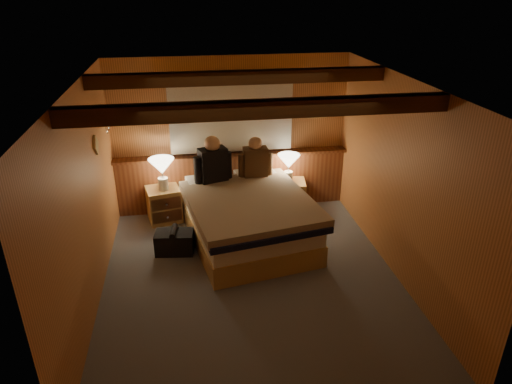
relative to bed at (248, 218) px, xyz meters
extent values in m
plane|color=#565C66|center=(-0.09, -0.95, -0.36)|extent=(4.20, 4.20, 0.00)
plane|color=#BF9047|center=(-0.09, -0.95, 2.04)|extent=(4.20, 4.20, 0.00)
plane|color=#CF854A|center=(-0.09, 1.15, 0.84)|extent=(3.60, 0.00, 3.60)
plane|color=#CF854A|center=(-1.89, -0.95, 0.84)|extent=(0.00, 4.20, 4.20)
plane|color=#CF854A|center=(1.71, -0.95, 0.84)|extent=(0.00, 4.20, 4.20)
plane|color=#CF854A|center=(-0.09, -3.05, 0.84)|extent=(3.60, 0.00, 3.60)
cube|color=brown|center=(-0.09, 1.09, 0.09)|extent=(3.60, 0.12, 0.90)
cube|color=brown|center=(-0.09, 1.03, 0.56)|extent=(3.60, 0.22, 0.04)
cylinder|color=#452611|center=(-0.09, 1.07, 1.69)|extent=(2.10, 0.05, 0.05)
sphere|color=#452611|center=(-1.14, 1.07, 1.69)|extent=(0.08, 0.08, 0.08)
sphere|color=#452611|center=(0.96, 1.07, 1.69)|extent=(0.08, 0.08, 0.08)
cube|color=white|center=(-0.09, 1.08, 1.14)|extent=(1.85, 0.08, 1.05)
cube|color=#452611|center=(-0.09, -1.55, 1.95)|extent=(3.60, 0.15, 0.16)
cube|color=#452611|center=(-0.09, -0.05, 1.95)|extent=(3.60, 0.15, 0.16)
cylinder|color=silver|center=(-1.83, 0.65, 1.39)|extent=(0.03, 0.55, 0.03)
torus|color=silver|center=(-1.80, 0.50, 1.27)|extent=(0.01, 0.21, 0.21)
torus|color=silver|center=(-1.80, 0.73, 1.27)|extent=(0.01, 0.21, 0.21)
cube|color=tan|center=(1.26, 1.13, 1.19)|extent=(0.30, 0.03, 0.25)
cube|color=beige|center=(1.26, 1.12, 1.19)|extent=(0.24, 0.01, 0.19)
cube|color=tan|center=(0.00, 0.02, -0.21)|extent=(1.82, 2.23, 0.30)
cube|color=white|center=(0.00, 0.02, 0.06)|extent=(1.78, 2.18, 0.24)
cube|color=black|center=(0.04, -0.23, 0.21)|extent=(1.81, 1.85, 0.08)
cube|color=tan|center=(0.02, -0.10, 0.28)|extent=(1.89, 2.05, 0.12)
cube|color=white|center=(-0.51, 0.72, 0.26)|extent=(0.65, 0.44, 0.16)
cube|color=white|center=(0.24, 0.85, 0.26)|extent=(0.65, 0.44, 0.16)
cube|color=tan|center=(-1.18, 0.81, -0.10)|extent=(0.56, 0.52, 0.53)
cube|color=brown|center=(-1.13, 0.61, 0.01)|extent=(0.43, 0.11, 0.19)
cube|color=brown|center=(-1.13, 0.61, -0.20)|extent=(0.43, 0.11, 0.19)
cylinder|color=silver|center=(-1.13, 0.61, 0.01)|extent=(0.04, 0.04, 0.03)
cylinder|color=silver|center=(-1.13, 0.61, -0.20)|extent=(0.04, 0.04, 0.03)
cube|color=tan|center=(0.80, 0.82, -0.11)|extent=(0.52, 0.48, 0.51)
cube|color=brown|center=(0.77, 0.63, -0.01)|extent=(0.41, 0.08, 0.18)
cube|color=brown|center=(0.77, 0.63, -0.21)|extent=(0.41, 0.08, 0.18)
cylinder|color=silver|center=(0.77, 0.63, -0.01)|extent=(0.03, 0.03, 0.03)
cylinder|color=silver|center=(0.77, 0.63, -0.21)|extent=(0.03, 0.03, 0.03)
cylinder|color=silver|center=(-1.16, 0.77, 0.26)|extent=(0.15, 0.15, 0.19)
cylinder|color=silver|center=(-1.16, 0.77, 0.38)|extent=(0.03, 0.03, 0.10)
cone|color=#FFF2C6|center=(-1.16, 0.77, 0.54)|extent=(0.38, 0.38, 0.23)
cylinder|color=silver|center=(0.76, 0.82, 0.23)|extent=(0.13, 0.13, 0.17)
cylinder|color=silver|center=(0.76, 0.82, 0.34)|extent=(0.02, 0.02, 0.09)
cone|color=#FFF2C6|center=(0.76, 0.82, 0.49)|extent=(0.34, 0.34, 0.21)
cube|color=black|center=(-0.42, 0.62, 0.57)|extent=(0.44, 0.33, 0.52)
cylinder|color=black|center=(-0.64, 0.55, 0.52)|extent=(0.12, 0.12, 0.42)
cylinder|color=black|center=(-0.20, 0.69, 0.52)|extent=(0.12, 0.12, 0.42)
sphere|color=#DBA883|center=(-0.42, 0.62, 0.90)|extent=(0.23, 0.23, 0.23)
cube|color=#4B321E|center=(0.22, 0.70, 0.54)|extent=(0.36, 0.22, 0.46)
cylinder|color=#4B321E|center=(0.02, 0.70, 0.50)|extent=(0.11, 0.11, 0.37)
cylinder|color=#4B321E|center=(0.42, 0.71, 0.50)|extent=(0.11, 0.11, 0.37)
sphere|color=#DBA883|center=(0.22, 0.70, 0.84)|extent=(0.20, 0.20, 0.20)
cube|color=black|center=(-1.02, -0.15, -0.21)|extent=(0.54, 0.36, 0.30)
cylinder|color=black|center=(-1.02, -0.15, -0.04)|extent=(0.12, 0.31, 0.08)
camera|label=1|loc=(-0.77, -5.56, 3.01)|focal=32.00mm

